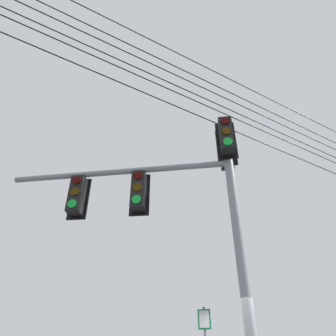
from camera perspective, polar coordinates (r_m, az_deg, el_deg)
name	(u,v)px	position (r m, az deg, el deg)	size (l,w,h in m)	color
signal_mast_assembly	(180,197)	(6.84, 2.24, -5.19)	(3.89, 4.23, 6.42)	gray
overhead_wire_span	(248,112)	(8.99, 14.20, 9.64)	(20.14, 4.05, 2.60)	black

